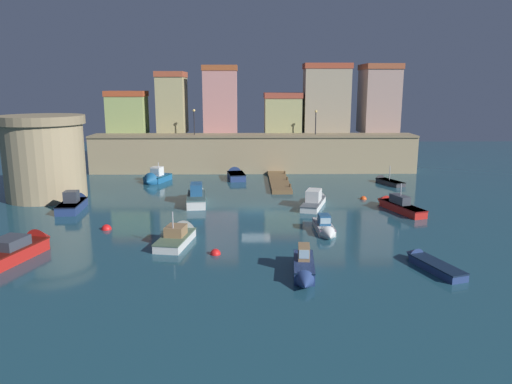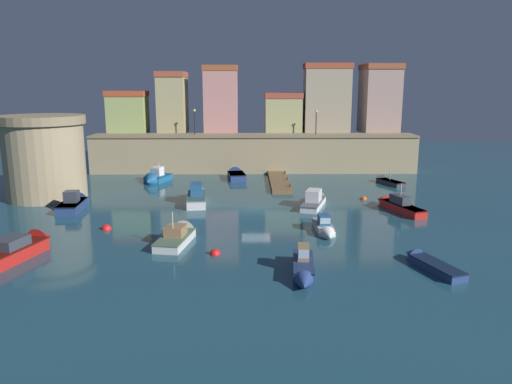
% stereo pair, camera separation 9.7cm
% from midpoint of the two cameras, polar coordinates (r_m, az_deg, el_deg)
% --- Properties ---
extents(ground_plane, '(107.32, 107.32, 0.00)m').
position_cam_midpoint_polar(ground_plane, '(42.71, 0.06, -2.14)').
color(ground_plane, '#1E4756').
extents(quay_wall, '(40.21, 4.20, 4.67)m').
position_cam_midpoint_polar(quay_wall, '(61.77, -0.21, 4.54)').
color(quay_wall, '#9E8966').
rests_on(quay_wall, ground).
extents(old_town_backdrop, '(38.02, 6.00, 9.00)m').
position_cam_midpoint_polar(old_town_backdrop, '(65.50, 1.98, 10.30)').
color(old_town_backdrop, '#97AA62').
rests_on(old_town_backdrop, ground).
extents(fortress_tower, '(7.95, 7.95, 7.90)m').
position_cam_midpoint_polar(fortress_tower, '(50.97, -23.29, 3.80)').
color(fortress_tower, '#9E8966').
rests_on(fortress_tower, ground).
extents(pier_dock, '(2.07, 11.56, 0.70)m').
position_cam_midpoint_polar(pier_dock, '(54.59, 2.76, 1.22)').
color(pier_dock, brown).
rests_on(pier_dock, ground).
extents(quay_lamp_0, '(0.32, 0.32, 3.13)m').
position_cam_midpoint_polar(quay_lamp_0, '(61.70, -7.11, 8.58)').
color(quay_lamp_0, black).
rests_on(quay_lamp_0, quay_wall).
extents(quay_lamp_1, '(0.32, 0.32, 3.01)m').
position_cam_midpoint_polar(quay_lamp_1, '(61.90, 7.04, 8.52)').
color(quay_lamp_1, black).
rests_on(quay_lamp_1, quay_wall).
extents(moored_boat_0, '(2.38, 4.54, 1.68)m').
position_cam_midpoint_polar(moored_boat_0, '(57.49, -2.30, 1.99)').
color(moored_boat_0, navy).
rests_on(moored_boat_0, ground).
extents(moored_boat_1, '(1.55, 5.09, 1.77)m').
position_cam_midpoint_polar(moored_boat_1, '(28.24, 5.63, -8.82)').
color(moored_boat_1, navy).
rests_on(moored_boat_1, ground).
extents(moored_boat_2, '(2.13, 6.49, 2.24)m').
position_cam_midpoint_polar(moored_boat_2, '(46.04, -6.82, -0.41)').
color(moored_boat_2, silver).
rests_on(moored_boat_2, ground).
extents(moored_boat_3, '(2.58, 5.64, 2.92)m').
position_cam_midpoint_polar(moored_boat_3, '(34.83, -8.84, -4.93)').
color(moored_boat_3, silver).
rests_on(moored_boat_3, ground).
extents(moored_boat_4, '(2.58, 5.03, 1.07)m').
position_cam_midpoint_polar(moored_boat_4, '(31.32, 19.44, -7.74)').
color(moored_boat_4, navy).
rests_on(moored_boat_4, ground).
extents(moored_boat_5, '(3.17, 6.58, 2.69)m').
position_cam_midpoint_polar(moored_boat_5, '(44.50, 16.09, -1.43)').
color(moored_boat_5, red).
rests_on(moored_boat_5, ground).
extents(moored_boat_6, '(2.00, 5.35, 2.15)m').
position_cam_midpoint_polar(moored_boat_6, '(46.19, -20.27, -1.18)').
color(moored_boat_6, navy).
rests_on(moored_boat_6, ground).
extents(moored_boat_7, '(2.86, 4.65, 2.40)m').
position_cam_midpoint_polar(moored_boat_7, '(56.38, 14.92, 1.23)').
color(moored_boat_7, '#333338').
rests_on(moored_boat_7, ground).
extents(moored_boat_8, '(1.27, 4.62, 1.55)m').
position_cam_midpoint_polar(moored_boat_8, '(36.52, 8.09, -4.15)').
color(moored_boat_8, silver).
rests_on(moored_boat_8, ground).
extents(moored_boat_9, '(3.45, 6.59, 1.93)m').
position_cam_midpoint_polar(moored_boat_9, '(34.80, -25.56, -5.82)').
color(moored_boat_9, red).
rests_on(moored_boat_9, ground).
extents(moored_boat_10, '(3.26, 6.47, 1.98)m').
position_cam_midpoint_polar(moored_boat_10, '(44.85, 6.95, -0.89)').
color(moored_boat_10, white).
rests_on(moored_boat_10, ground).
extents(moored_boat_11, '(3.12, 4.50, 2.70)m').
position_cam_midpoint_polar(moored_boat_11, '(56.15, -11.57, 1.60)').
color(moored_boat_11, '#195689').
rests_on(moored_boat_11, ground).
extents(mooring_buoy_0, '(0.70, 0.70, 0.70)m').
position_cam_midpoint_polar(mooring_buoy_0, '(31.91, -4.70, -7.21)').
color(mooring_buoy_0, red).
rests_on(mooring_buoy_0, ground).
extents(mooring_buoy_1, '(0.62, 0.62, 0.62)m').
position_cam_midpoint_polar(mooring_buoy_1, '(47.97, 12.43, -0.83)').
color(mooring_buoy_1, '#EA4C19').
rests_on(mooring_buoy_1, ground).
extents(mooring_buoy_2, '(0.76, 0.76, 0.76)m').
position_cam_midpoint_polar(mooring_buoy_2, '(38.80, -16.90, -4.16)').
color(mooring_buoy_2, red).
rests_on(mooring_buoy_2, ground).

